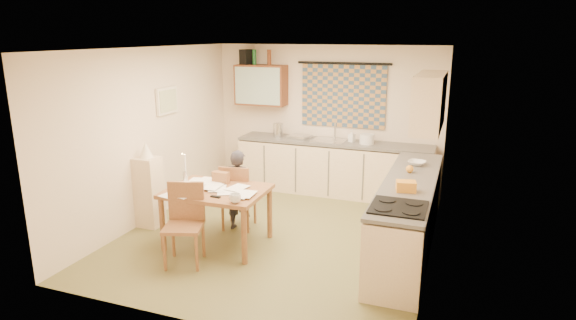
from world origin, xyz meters
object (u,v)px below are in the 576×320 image
at_px(counter_right, 408,216).
at_px(dining_table, 218,216).
at_px(person, 238,190).
at_px(counter_back, 333,168).
at_px(stove, 396,248).
at_px(chair_far, 239,208).
at_px(shelf_stand, 149,192).

distance_m(counter_right, dining_table, 2.44).
bearing_deg(dining_table, person, 84.26).
bearing_deg(person, counter_right, -177.58).
relative_size(counter_back, person, 2.87).
height_order(stove, chair_far, same).
bearing_deg(counter_right, stove, -90.00).
relative_size(counter_right, stove, 3.15).
xyz_separation_m(dining_table, chair_far, (0.02, 0.58, -0.09)).
height_order(counter_back, person, person).
relative_size(counter_right, person, 2.57).
bearing_deg(dining_table, stove, -9.35).
height_order(counter_back, counter_right, same).
height_order(counter_right, dining_table, counter_right).
distance_m(stove, person, 2.45).
height_order(stove, shelf_stand, shelf_stand).
xyz_separation_m(counter_right, dining_table, (-2.33, -0.70, -0.07)).
xyz_separation_m(counter_back, shelf_stand, (-2.07, -2.32, 0.05)).
bearing_deg(stove, counter_right, 90.00).
bearing_deg(counter_right, person, -175.93).
bearing_deg(stove, shelf_stand, 171.19).
distance_m(person, shelf_stand, 1.29).
xyz_separation_m(counter_right, chair_far, (-2.32, -0.12, -0.16)).
distance_m(counter_right, person, 2.30).
xyz_separation_m(dining_table, shelf_stand, (-1.21, 0.21, 0.13)).
xyz_separation_m(counter_right, stove, (-0.00, -1.03, 0.02)).
xyz_separation_m(counter_back, person, (-0.82, -1.99, 0.12)).
distance_m(counter_back, shelf_stand, 3.11).
relative_size(counter_back, chair_far, 3.53).
height_order(person, shelf_stand, person).
relative_size(chair_far, shelf_stand, 0.93).
xyz_separation_m(chair_far, shelf_stand, (-1.22, -0.37, 0.22)).
bearing_deg(counter_right, dining_table, -163.36).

